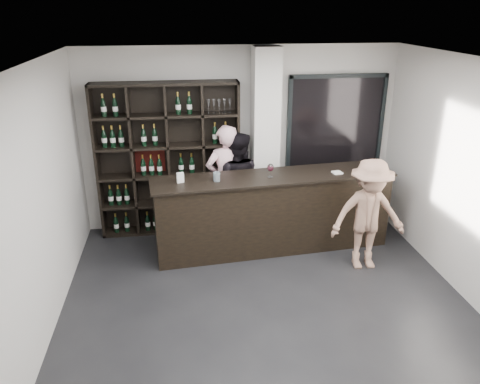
{
  "coord_description": "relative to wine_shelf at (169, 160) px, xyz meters",
  "views": [
    {
      "loc": [
        -0.98,
        -4.46,
        3.45
      ],
      "look_at": [
        -0.23,
        1.1,
        1.2
      ],
      "focal_mm": 35.0,
      "sensor_mm": 36.0,
      "label": 1
    }
  ],
  "objects": [
    {
      "name": "floor",
      "position": [
        1.15,
        -2.57,
        -1.2
      ],
      "size": [
        5.0,
        5.5,
        0.01
      ],
      "primitive_type": "cube",
      "color": "black",
      "rests_on": "ground"
    },
    {
      "name": "wine_shelf",
      "position": [
        0.0,
        0.0,
        0.0
      ],
      "size": [
        2.2,
        0.35,
        2.4
      ],
      "primitive_type": null,
      "color": "black",
      "rests_on": "floor"
    },
    {
      "name": "structural_column",
      "position": [
        1.5,
        -0.1,
        0.25
      ],
      "size": [
        0.4,
        0.4,
        2.9
      ],
      "primitive_type": "cube",
      "color": "silver",
      "rests_on": "floor"
    },
    {
      "name": "glass_panel",
      "position": [
        2.7,
        0.12,
        0.2
      ],
      "size": [
        1.6,
        0.08,
        2.1
      ],
      "color": "black",
      "rests_on": "floor"
    },
    {
      "name": "tasting_counter",
      "position": [
        1.5,
        -0.82,
        -0.62
      ],
      "size": [
        3.53,
        0.73,
        1.16
      ],
      "rotation": [
        0.0,
        0.0,
        0.09
      ],
      "color": "black",
      "rests_on": "floor"
    },
    {
      "name": "taster_pink",
      "position": [
        0.87,
        -0.17,
        -0.31
      ],
      "size": [
        0.74,
        0.59,
        1.77
      ],
      "primitive_type": "imported",
      "rotation": [
        0.0,
        0.0,
        3.42
      ],
      "color": "#F6BFC9",
      "rests_on": "floor"
    },
    {
      "name": "taster_black",
      "position": [
        1.05,
        -0.17,
        -0.37
      ],
      "size": [
        0.96,
        0.85,
        1.65
      ],
      "primitive_type": "imported",
      "rotation": [
        0.0,
        0.0,
        2.81
      ],
      "color": "black",
      "rests_on": "floor"
    },
    {
      "name": "customer",
      "position": [
        2.68,
        -1.53,
        -0.41
      ],
      "size": [
        1.04,
        0.62,
        1.58
      ],
      "primitive_type": "imported",
      "rotation": [
        0.0,
        0.0,
        -0.03
      ],
      "color": "#916C59",
      "rests_on": "floor"
    },
    {
      "name": "wine_glass",
      "position": [
        1.44,
        -0.87,
        0.07
      ],
      "size": [
        0.12,
        0.12,
        0.22
      ],
      "primitive_type": null,
      "rotation": [
        0.0,
        0.0,
        0.43
      ],
      "color": "white",
      "rests_on": "tasting_counter"
    },
    {
      "name": "spit_cup",
      "position": [
        0.67,
        -0.93,
        0.03
      ],
      "size": [
        0.11,
        0.11,
        0.13
      ],
      "primitive_type": "cylinder",
      "rotation": [
        0.0,
        0.0,
        -0.13
      ],
      "color": "#ABBECB",
      "rests_on": "tasting_counter"
    },
    {
      "name": "napkin_stack",
      "position": [
        2.44,
        -0.84,
        -0.03
      ],
      "size": [
        0.15,
        0.15,
        0.02
      ],
      "primitive_type": "cube",
      "rotation": [
        0.0,
        0.0,
        0.17
      ],
      "color": "white",
      "rests_on": "tasting_counter"
    },
    {
      "name": "card_stand",
      "position": [
        0.16,
        -0.91,
        0.03
      ],
      "size": [
        0.1,
        0.07,
        0.14
      ],
      "primitive_type": "cube",
      "rotation": [
        0.0,
        0.0,
        0.28
      ],
      "color": "white",
      "rests_on": "tasting_counter"
    }
  ]
}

